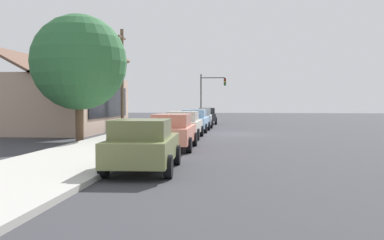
{
  "coord_description": "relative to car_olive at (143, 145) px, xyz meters",
  "views": [
    {
      "loc": [
        -28.85,
        -0.14,
        2.09
      ],
      "look_at": [
        -0.47,
        2.71,
        0.95
      ],
      "focal_mm": 40.49,
      "sensor_mm": 36.0,
      "label": 1
    }
  ],
  "objects": [
    {
      "name": "sidewalk_curb",
      "position": [
        15.97,
        2.96,
        -0.73
      ],
      "size": [
        60.0,
        4.2,
        0.16
      ],
      "primitive_type": "cube",
      "color": "#B2AFA8",
      "rests_on": "ground"
    },
    {
      "name": "shade_tree",
      "position": [
        9.79,
        5.62,
        3.44
      ],
      "size": [
        5.14,
        5.14,
        6.83
      ],
      "color": "brown",
      "rests_on": "ground"
    },
    {
      "name": "traffic_light_main",
      "position": [
        34.16,
        -0.1,
        2.68
      ],
      "size": [
        0.37,
        2.79,
        5.2
      ],
      "color": "#383833",
      "rests_on": "ground"
    },
    {
      "name": "ground_plane",
      "position": [
        15.97,
        -2.64,
        -0.81
      ],
      "size": [
        120.0,
        120.0,
        0.0
      ],
      "primitive_type": "plane",
      "color": "#38383D"
    },
    {
      "name": "car_olive",
      "position": [
        0.0,
        0.0,
        0.0
      ],
      "size": [
        4.4,
        2.18,
        1.59
      ],
      "rotation": [
        0.0,
        0.0,
        0.05
      ],
      "color": "olive",
      "rests_on": "ground"
    },
    {
      "name": "car_skyblue",
      "position": [
        18.04,
        0.12,
        0.0
      ],
      "size": [
        4.85,
        2.02,
        1.59
      ],
      "rotation": [
        0.0,
        0.0,
        -0.01
      ],
      "color": "#8CB7E0",
      "rests_on": "ground"
    },
    {
      "name": "storefront_building",
      "position": [
        17.45,
        9.34,
        1.29
      ],
      "size": [
        11.76,
        6.48,
        5.71
      ],
      "color": "tan",
      "rests_on": "ground"
    },
    {
      "name": "utility_pole_wooden",
      "position": [
        18.49,
        5.56,
        3.11
      ],
      "size": [
        1.8,
        0.24,
        7.5
      ],
      "color": "brown",
      "rests_on": "ground"
    },
    {
      "name": "car_charcoal",
      "position": [
        29.57,
        0.01,
        0.0
      ],
      "size": [
        4.56,
        2.15,
        1.59
      ],
      "rotation": [
        0.0,
        0.0,
        0.05
      ],
      "color": "#2D3035",
      "rests_on": "ground"
    },
    {
      "name": "car_silver",
      "position": [
        23.56,
        0.09,
        0.0
      ],
      "size": [
        4.9,
        2.11,
        1.59
      ],
      "rotation": [
        0.0,
        0.0,
        0.04
      ],
      "color": "silver",
      "rests_on": "ground"
    },
    {
      "name": "car_ivory",
      "position": [
        12.23,
        0.21,
        0.0
      ],
      "size": [
        4.68,
        2.05,
        1.59
      ],
      "rotation": [
        0.0,
        0.0,
        -0.0
      ],
      "color": "silver",
      "rests_on": "ground"
    },
    {
      "name": "fire_hydrant_red",
      "position": [
        26.16,
        1.56,
        -0.32
      ],
      "size": [
        0.22,
        0.22,
        0.71
      ],
      "color": "red",
      "rests_on": "sidewalk_curb"
    },
    {
      "name": "car_coral",
      "position": [
        6.23,
        -0.01,
        0.0
      ],
      "size": [
        4.61,
        1.96,
        1.59
      ],
      "rotation": [
        0.0,
        0.0,
        0.01
      ],
      "color": "#EA8C75",
      "rests_on": "ground"
    }
  ]
}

